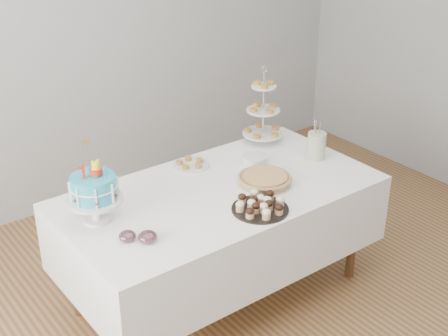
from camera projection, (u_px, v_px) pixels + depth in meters
floor at (249, 317)px, 3.86m from camera, size 5.00×5.00×0.00m
walls at (254, 114)px, 3.26m from camera, size 5.04×4.04×2.70m
table at (220, 222)px, 3.83m from camera, size 1.92×1.02×0.77m
birthday_cake at (95, 201)px, 3.35m from camera, size 0.31×0.31×0.47m
cupcake_tray at (260, 204)px, 3.50m from camera, size 0.33×0.33×0.07m
pie at (265, 179)px, 3.79m from camera, size 0.33×0.33×0.05m
tiered_stand at (263, 111)px, 4.28m from camera, size 0.28×0.28×0.55m
plate_stack at (255, 160)px, 4.03m from camera, size 0.16×0.16×0.06m
pastry_plate at (190, 164)px, 4.01m from camera, size 0.24×0.24×0.04m
jam_bowl_a at (148, 237)px, 3.21m from camera, size 0.10×0.10×0.06m
jam_bowl_b at (127, 236)px, 3.22m from camera, size 0.09×0.09×0.05m
utensil_pitcher at (317, 145)px, 4.09m from camera, size 0.13×0.12×0.27m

